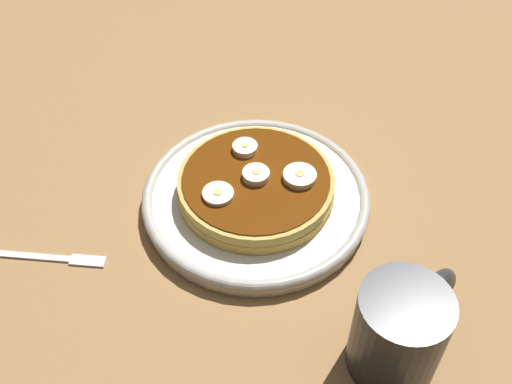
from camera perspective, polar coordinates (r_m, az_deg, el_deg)
The scene contains 9 objects.
ground_plane at distance 66.89cm, azimuth 0.00°, elevation -2.06°, with size 140.00×140.00×3.00cm, color olive.
plate at distance 64.93cm, azimuth 0.00°, elevation -0.55°, with size 24.00×24.00×2.08cm.
pancake_stack at distance 63.58cm, azimuth -0.11°, elevation 0.57°, with size 16.49×16.76×2.48cm.
banana_slice_0 at distance 62.33cm, azimuth -0.14°, elevation 1.45°, with size 2.79×2.79×1.02cm.
banana_slice_1 at distance 65.42cm, azimuth -1.03°, elevation 4.08°, with size 2.68×2.68×0.95cm.
banana_slice_2 at distance 60.96cm, azimuth -3.54°, elevation -0.21°, with size 3.15×3.15×0.70cm.
banana_slice_3 at distance 62.52cm, azimuth 4.06°, elevation 1.43°, with size 3.43×3.43×0.95cm.
coffee_mug at distance 52.68cm, azimuth 13.30°, elevation -12.29°, with size 11.06×7.61×9.19cm.
fork at distance 64.38cm, azimuth -18.64°, elevation -5.73°, with size 9.11×10.59×0.50cm.
Camera 1 is at (-30.65, -31.36, 49.00)cm, focal length 43.16 mm.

